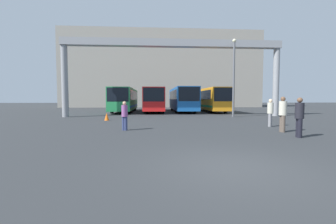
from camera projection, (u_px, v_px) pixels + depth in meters
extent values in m
plane|color=#2D3033|center=(235.00, 168.00, 5.63)|extent=(200.00, 200.00, 0.00)
cube|color=gray|center=(162.00, 72.00, 51.72)|extent=(42.23, 12.00, 16.14)
cylinder|color=gray|center=(65.00, 81.00, 21.42)|extent=(0.60, 0.60, 6.82)
cylinder|color=gray|center=(276.00, 82.00, 22.81)|extent=(0.60, 0.60, 6.82)
cube|color=gray|center=(174.00, 43.00, 21.89)|extent=(21.51, 0.80, 0.70)
cube|color=#268C4C|center=(125.00, 99.00, 30.39)|extent=(2.55, 12.21, 2.73)
cube|color=black|center=(118.00, 95.00, 24.30)|extent=(2.35, 0.06, 1.53)
cube|color=black|center=(125.00, 95.00, 30.36)|extent=(2.58, 10.38, 1.15)
cube|color=#1966B2|center=(125.00, 106.00, 30.44)|extent=(2.58, 11.60, 0.24)
cylinder|color=black|center=(112.00, 109.00, 26.98)|extent=(0.28, 1.05, 1.05)
cylinder|color=black|center=(131.00, 109.00, 27.13)|extent=(0.28, 1.05, 1.05)
cylinder|color=black|center=(120.00, 107.00, 33.79)|extent=(0.28, 1.05, 1.05)
cylinder|color=black|center=(135.00, 107.00, 33.94)|extent=(0.28, 1.05, 1.05)
cube|color=red|center=(154.00, 99.00, 30.44)|extent=(2.53, 11.78, 2.74)
cube|color=black|center=(154.00, 95.00, 24.56)|extent=(2.33, 0.06, 1.53)
cube|color=black|center=(154.00, 95.00, 30.41)|extent=(2.56, 10.02, 1.15)
cube|color=black|center=(154.00, 106.00, 30.49)|extent=(2.56, 11.20, 0.24)
cylinder|color=black|center=(145.00, 109.00, 27.15)|extent=(0.28, 0.96, 0.96)
cylinder|color=black|center=(163.00, 109.00, 27.30)|extent=(0.28, 0.96, 0.96)
cylinder|color=black|center=(146.00, 107.00, 33.73)|extent=(0.28, 0.96, 0.96)
cylinder|color=black|center=(161.00, 107.00, 33.87)|extent=(0.28, 0.96, 0.96)
cube|color=#1959A5|center=(182.00, 99.00, 30.88)|extent=(2.58, 12.15, 2.82)
cube|color=black|center=(189.00, 94.00, 24.82)|extent=(2.38, 0.06, 1.58)
cube|color=black|center=(182.00, 95.00, 30.85)|extent=(2.61, 10.33, 1.19)
cube|color=#1966B2|center=(182.00, 105.00, 30.93)|extent=(2.61, 11.54, 0.24)
cylinder|color=black|center=(176.00, 109.00, 27.49)|extent=(0.28, 0.94, 0.94)
cylinder|color=black|center=(195.00, 109.00, 27.64)|extent=(0.28, 0.94, 0.94)
cylinder|color=black|center=(172.00, 107.00, 34.27)|extent=(0.28, 0.94, 0.94)
cylinder|color=black|center=(187.00, 107.00, 34.42)|extent=(0.28, 0.94, 0.94)
cube|color=orange|center=(210.00, 99.00, 31.25)|extent=(2.45, 12.37, 2.77)
cube|color=black|center=(224.00, 94.00, 25.08)|extent=(2.26, 0.06, 1.55)
cube|color=black|center=(210.00, 95.00, 31.22)|extent=(2.48, 10.52, 1.16)
cube|color=#268C4C|center=(210.00, 105.00, 31.31)|extent=(2.48, 11.75, 0.24)
cylinder|color=black|center=(208.00, 109.00, 27.80)|extent=(0.28, 1.03, 1.03)
cylinder|color=black|center=(225.00, 109.00, 27.95)|extent=(0.28, 1.03, 1.03)
cylinder|color=black|center=(197.00, 107.00, 34.70)|extent=(0.28, 1.03, 1.03)
cylinder|color=black|center=(211.00, 107.00, 34.85)|extent=(0.28, 1.03, 1.03)
cylinder|color=brown|center=(283.00, 124.00, 11.68)|extent=(0.20, 0.20, 0.88)
cylinder|color=brown|center=(282.00, 123.00, 11.86)|extent=(0.20, 0.20, 0.88)
cylinder|color=beige|center=(283.00, 108.00, 11.72)|extent=(0.39, 0.39, 0.74)
sphere|color=brown|center=(283.00, 99.00, 11.70)|extent=(0.24, 0.24, 0.24)
cylinder|color=navy|center=(124.00, 123.00, 12.43)|extent=(0.17, 0.17, 0.76)
cylinder|color=navy|center=(126.00, 124.00, 12.37)|extent=(0.17, 0.17, 0.76)
cylinder|color=#8C4C8C|center=(125.00, 111.00, 12.36)|extent=(0.33, 0.33, 0.64)
sphere|color=tan|center=(124.00, 103.00, 12.33)|extent=(0.21, 0.21, 0.21)
cylinder|color=black|center=(298.00, 128.00, 10.18)|extent=(0.20, 0.20, 0.86)
cylinder|color=black|center=(300.00, 128.00, 10.01)|extent=(0.20, 0.20, 0.86)
cylinder|color=black|center=(300.00, 111.00, 10.05)|extent=(0.38, 0.38, 0.71)
sphere|color=brown|center=(300.00, 100.00, 10.02)|extent=(0.23, 0.23, 0.23)
cylinder|color=gray|center=(270.00, 120.00, 14.03)|extent=(0.19, 0.19, 0.82)
cylinder|color=gray|center=(270.00, 120.00, 14.16)|extent=(0.19, 0.19, 0.82)
cylinder|color=beige|center=(270.00, 108.00, 14.06)|extent=(0.36, 0.36, 0.69)
sphere|color=beige|center=(271.00, 101.00, 14.03)|extent=(0.22, 0.22, 0.22)
cone|color=orange|center=(107.00, 117.00, 18.18)|extent=(0.37, 0.37, 0.61)
cylinder|color=#595B60|center=(234.00, 80.00, 21.54)|extent=(0.20, 0.20, 7.12)
sphere|color=beige|center=(234.00, 41.00, 21.33)|extent=(0.36, 0.36, 0.36)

